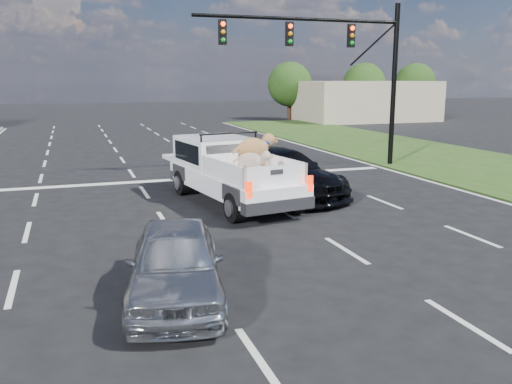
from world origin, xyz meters
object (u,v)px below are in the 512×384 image
at_px(traffic_signal, 346,57).
at_px(pickup_truck, 230,170).
at_px(black_coupe, 281,173).
at_px(silver_sedan, 175,262).

height_order(traffic_signal, pickup_truck, traffic_signal).
bearing_deg(pickup_truck, black_coupe, 1.13).
bearing_deg(silver_sedan, traffic_signal, 62.27).
bearing_deg(pickup_truck, traffic_signal, 27.72).
xyz_separation_m(silver_sedan, black_coupe, (4.94, 7.44, 0.09)).
relative_size(pickup_truck, black_coupe, 1.15).
bearing_deg(silver_sedan, pickup_truck, 77.61).
bearing_deg(black_coupe, traffic_signal, 26.53).
height_order(silver_sedan, black_coupe, black_coupe).
relative_size(pickup_truck, silver_sedan, 1.53).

